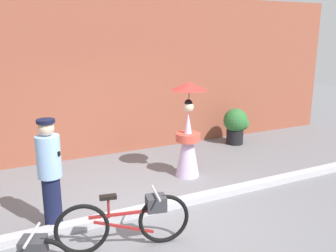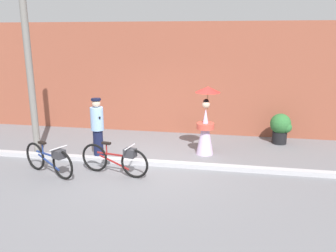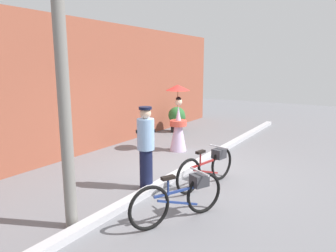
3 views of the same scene
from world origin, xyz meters
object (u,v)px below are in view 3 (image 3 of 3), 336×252
Objects in this scene: utility_pole at (62,68)px; person_with_parasol at (178,120)px; bicycle_far_side at (182,196)px; potted_plant_by_door at (177,118)px; bicycle_near_officer at (208,166)px; person_officer at (146,146)px.

person_with_parasol is at bearing 10.78° from utility_pole.
bicycle_far_side is 2.63m from utility_pole.
potted_plant_by_door is at bearing 18.22° from utility_pole.
bicycle_near_officer is 1.36m from person_officer.
bicycle_far_side is (-1.56, -0.28, -0.00)m from bicycle_near_officer.
potted_plant_by_door is at bearing 38.13° from bicycle_near_officer.
person_with_parasol is 2.03× the size of potted_plant_by_door.
person_officer is 0.87× the size of person_with_parasol.
bicycle_near_officer is 5.29m from potted_plant_by_door.
utility_pole is (-4.62, -0.88, 1.50)m from person_with_parasol.
person_officer is at bearing 130.80° from bicycle_near_officer.
bicycle_far_side is 0.84× the size of person_with_parasol.
person_with_parasol is at bearing 18.51° from person_officer.
person_with_parasol is 2.62m from potted_plant_by_door.
person_officer is 2.38m from utility_pole.
utility_pole is at bearing -169.22° from person_with_parasol.
utility_pole is (-1.83, 0.05, 1.51)m from person_officer.
bicycle_near_officer reaches higher than bicycle_far_side.
person_with_parasol reaches higher than bicycle_near_officer.
potted_plant_by_door reaches higher than bicycle_near_officer.
utility_pole reaches higher than potted_plant_by_door.
utility_pole reaches higher than bicycle_far_side.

